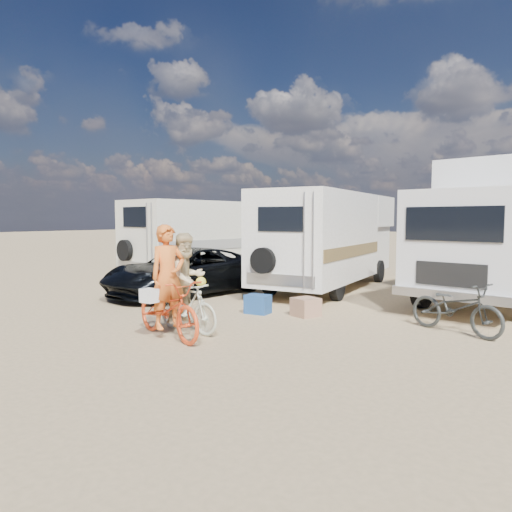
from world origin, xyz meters
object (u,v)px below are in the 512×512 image
Objects in this scene: dark_suv at (185,272)px; rider_woman at (187,288)px; rv_main at (330,241)px; crate at (306,307)px; rider_man at (168,287)px; bike_man at (168,308)px; cooler at (258,304)px; bike_parked at (456,307)px; rv_left at (213,240)px; box_truck at (502,233)px; bike_woman at (187,307)px.

dark_suv is 4.43m from rider_woman.
rv_main is 4.59m from crate.
crate is at bearing -4.50° from rider_man.
bike_man is at bearing -109.64° from crate.
cooler is at bearing -9.96° from dark_suv.
bike_man reaches higher than bike_parked.
rider_woman is at bearing -38.93° from dark_suv.
rider_woman is 2.88m from crate.
rv_left is 8.73m from rider_man.
dark_suv is 2.55× the size of rider_man.
bike_man is 1.19× the size of rider_woman.
bike_parked is at bearing 4.40° from crate.
rv_left is 9.34m from box_truck.
rider_man reaches higher than cooler.
bike_man is at bearing -42.95° from dark_suv.
bike_parked is (4.17, 2.81, -0.36)m from rider_woman.
bike_woman is 0.36m from rider_woman.
rider_woman is 3.36× the size of crate.
rv_left is 3.87× the size of rider_woman.
bike_woman is 3.21× the size of crate.
rv_left is 4.01m from dark_suv.
rider_woman is (4.99, -6.63, -0.52)m from rv_left.
cooler is (0.07, 2.72, -0.72)m from rider_man.
bike_man is 0.51m from bike_woman.
bike_man is (-4.32, -7.43, -1.26)m from box_truck.
rv_main reaches higher than cooler.
cooler is (5.07, -4.42, -1.15)m from rv_left.
dark_suv is 4.26m from crate.
rv_left is at bearing 50.16° from bike_man.
bike_parked is 3.08m from crate.
bike_man is at bearing -48.58° from rv_left.
rider_man is at bearing 148.31° from bike_parked.
bike_woman is 5.03m from bike_parked.
box_truck reaches higher than cooler.
rider_woman is (-0.02, 0.50, 0.32)m from bike_man.
rv_main is 4.29× the size of bike_woman.
dark_suv is 4.82m from rider_man.
dark_suv is 2.80× the size of rider_woman.
rv_main is 3.74× the size of bike_parked.
rider_man is 1.00× the size of bike_parked.
box_truck is at bearing 41.06° from cooler.
box_truck is 4.32m from bike_parked.
box_truck is at bearing 17.43° from bike_parked.
dark_suv is at bearing 55.21° from bike_man.
rv_main is 1.46× the size of dark_suv.
bike_man reaches higher than crate.
bike_woman is at bearing 143.68° from bike_parked.
rv_main is 4.10× the size of rider_woman.
bike_woman is (4.99, -6.63, -0.88)m from rv_left.
bike_parked reaches higher than crate.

